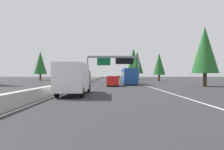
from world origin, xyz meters
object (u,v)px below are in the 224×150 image
sedan_far_left (118,77)px  conifer_right_mid (159,64)px  sign_gantry_overhead (114,61)px  conifer_left_mid (40,63)px  conifer_right_near (205,50)px  conifer_right_distant (134,60)px  minivan_near_right (113,81)px  conifer_right_far (137,63)px  oncoming_far (78,80)px  box_truck_mid_left (74,78)px  oncoming_near (72,80)px  sedan_mid_right (111,77)px  sedan_mid_center (123,79)px  bus_distant_a (129,76)px

sedan_far_left → conifer_right_mid: conifer_right_mid is taller
sign_gantry_overhead → conifer_left_mid: size_ratio=1.29×
conifer_right_near → conifer_right_mid: conifer_right_near is taller
sign_gantry_overhead → conifer_right_distant: 51.90m
minivan_near_right → conifer_right_far: 53.71m
minivan_near_right → conifer_left_mid: (37.99, 24.03, 5.01)m
oncoming_far → conifer_right_near: bearing=52.1°
box_truck_mid_left → oncoming_far: box_truck_mid_left is taller
minivan_near_right → oncoming_near: size_ratio=0.89×
oncoming_far → conifer_right_distant: bearing=159.3°
minivan_near_right → sedan_far_left: size_ratio=1.14×
oncoming_far → oncoming_near: bearing=-0.3°
box_truck_mid_left → sedan_mid_right: size_ratio=1.93×
oncoming_far → conifer_right_near: conifer_right_near is taller
sign_gantry_overhead → conifer_right_near: bearing=-138.3°
sign_gantry_overhead → sedan_mid_center: size_ratio=2.88×
minivan_near_right → sedan_far_left: bearing=-2.6°
conifer_right_near → oncoming_far: bearing=52.1°
box_truck_mid_left → conifer_right_near: (15.99, -19.19, 4.46)m
sedan_far_left → conifer_left_mid: 49.71m
oncoming_near → conifer_right_near: size_ratio=0.56×
sedan_far_left → conifer_right_mid: 49.71m
sign_gantry_overhead → conifer_left_mid: (21.79, 24.43, 0.79)m
conifer_left_mid → box_truck_mid_left: bearing=-159.7°
oncoming_near → conifer_right_near: bearing=69.4°
sedan_mid_center → conifer_right_distant: bearing=-9.6°
bus_distant_a → sedan_far_left: bearing=-0.2°
oncoming_far → conifer_right_mid: bearing=119.5°
sedan_mid_right → conifer_right_near: (-85.18, -15.72, 5.39)m
sedan_mid_center → sedan_mid_right: same height
minivan_near_right → conifer_right_mid: size_ratio=0.58×
sedan_far_left → conifer_right_near: bearing=-171.5°
sedan_mid_center → oncoming_near: 21.15m
oncoming_near → sedan_far_left: bearing=170.4°
sign_gantry_overhead → conifer_right_far: size_ratio=1.13×
box_truck_mid_left → conifer_right_distant: conifer_right_distant is taller
conifer_right_mid → conifer_right_near: bearing=-178.2°
box_truck_mid_left → conifer_left_mid: (54.62, 20.24, 4.35)m
minivan_near_right → sedan_mid_right: 84.54m
sign_gantry_overhead → minivan_near_right: bearing=178.6°
sedan_far_left → box_truck_mid_left: bearing=175.6°
conifer_left_mid → oncoming_far: bearing=-142.1°
sedan_mid_right → sedan_far_left: (-5.54, -3.87, 0.00)m
conifer_right_distant → conifer_left_mid: bearing=130.3°
minivan_near_right → conifer_left_mid: size_ratio=0.51×
bus_distant_a → conifer_left_mid: size_ratio=1.17×
sedan_mid_center → conifer_right_mid: conifer_right_mid is taller
minivan_near_right → bus_distant_a: bearing=-24.6°
bus_distant_a → oncoming_far: bus_distant_a is taller
sign_gantry_overhead → sedan_mid_right: sign_gantry_overhead is taller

